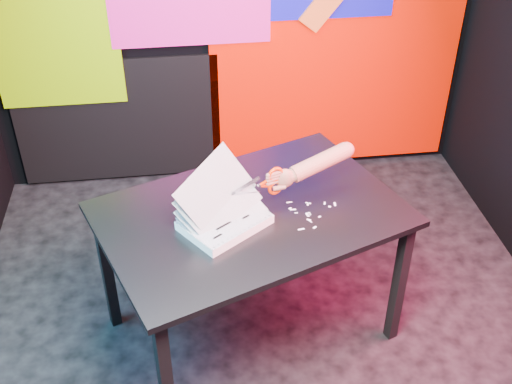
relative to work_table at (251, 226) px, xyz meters
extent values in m
cube|color=#2B2B2D|center=(0.07, -0.02, -0.67)|extent=(3.00, 3.00, 0.01)
cube|color=red|center=(0.72, 1.45, 0.18)|extent=(1.60, 0.02, 1.60)
cube|color=#82C401|center=(-0.98, 1.44, 0.43)|extent=(0.75, 0.02, 1.00)
cube|color=black|center=(-0.68, 1.45, -0.22)|extent=(1.30, 0.02, 0.85)
cube|color=black|center=(-0.42, -0.57, -0.31)|extent=(0.06, 0.06, 0.72)
cube|color=black|center=(-0.69, 0.13, -0.31)|extent=(0.06, 0.06, 0.72)
cube|color=black|center=(0.69, -0.13, -0.31)|extent=(0.06, 0.06, 0.72)
cube|color=black|center=(0.42, 0.57, -0.31)|extent=(0.06, 0.06, 0.72)
cube|color=black|center=(0.00, 0.00, 0.07)|extent=(1.53, 1.29, 0.03)
cube|color=white|center=(-0.12, -0.09, 0.10)|extent=(0.43, 0.41, 0.04)
cube|color=white|center=(-0.12, -0.09, 0.12)|extent=(0.43, 0.40, 0.00)
cube|color=white|center=(-0.12, -0.09, 0.13)|extent=(0.42, 0.39, 0.11)
cube|color=white|center=(-0.13, -0.07, 0.15)|extent=(0.41, 0.36, 0.18)
cube|color=white|center=(-0.14, -0.06, 0.20)|extent=(0.39, 0.32, 0.26)
cube|color=white|center=(-0.15, -0.04, 0.24)|extent=(0.37, 0.28, 0.30)
cylinder|color=#313133|center=(-0.18, -0.27, 0.12)|extent=(0.01, 0.01, 0.00)
cylinder|color=#313133|center=(-0.16, -0.26, 0.12)|extent=(0.01, 0.01, 0.00)
cylinder|color=#313133|center=(-0.14, -0.24, 0.12)|extent=(0.01, 0.01, 0.00)
cylinder|color=#313133|center=(-0.13, -0.23, 0.12)|extent=(0.01, 0.01, 0.00)
cylinder|color=#313133|center=(-0.11, -0.21, 0.12)|extent=(0.01, 0.01, 0.00)
cylinder|color=#313133|center=(-0.09, -0.20, 0.12)|extent=(0.01, 0.01, 0.00)
cylinder|color=#313133|center=(-0.07, -0.19, 0.12)|extent=(0.01, 0.01, 0.00)
cylinder|color=#313133|center=(-0.05, -0.17, 0.12)|extent=(0.01, 0.01, 0.00)
cylinder|color=#313133|center=(-0.03, -0.16, 0.12)|extent=(0.01, 0.01, 0.00)
cylinder|color=#313133|center=(-0.01, -0.15, 0.12)|extent=(0.01, 0.01, 0.00)
cylinder|color=#313133|center=(0.01, -0.13, 0.12)|extent=(0.01, 0.01, 0.00)
cylinder|color=#313133|center=(0.03, -0.12, 0.12)|extent=(0.01, 0.01, 0.00)
cylinder|color=#313133|center=(0.05, -0.10, 0.12)|extent=(0.01, 0.01, 0.00)
cylinder|color=#313133|center=(0.07, -0.09, 0.12)|extent=(0.01, 0.01, 0.00)
cylinder|color=#313133|center=(-0.32, -0.08, 0.12)|extent=(0.01, 0.01, 0.00)
cylinder|color=#313133|center=(-0.30, -0.07, 0.12)|extent=(0.01, 0.01, 0.00)
cylinder|color=#313133|center=(-0.28, -0.05, 0.12)|extent=(0.01, 0.01, 0.00)
cylinder|color=#313133|center=(-0.26, -0.04, 0.12)|extent=(0.01, 0.01, 0.00)
cylinder|color=#313133|center=(-0.24, -0.03, 0.12)|extent=(0.01, 0.01, 0.00)
cylinder|color=#313133|center=(-0.22, -0.01, 0.12)|extent=(0.01, 0.01, 0.00)
cylinder|color=#313133|center=(-0.20, 0.00, 0.12)|extent=(0.01, 0.01, 0.00)
cylinder|color=#313133|center=(-0.18, 0.01, 0.12)|extent=(0.01, 0.01, 0.00)
cylinder|color=#313133|center=(-0.16, 0.03, 0.12)|extent=(0.01, 0.01, 0.00)
cylinder|color=#313133|center=(-0.14, 0.04, 0.12)|extent=(0.01, 0.01, 0.00)
cylinder|color=#313133|center=(-0.12, 0.06, 0.12)|extent=(0.01, 0.01, 0.00)
cylinder|color=#313133|center=(-0.10, 0.07, 0.12)|extent=(0.01, 0.01, 0.00)
cylinder|color=#313133|center=(-0.08, 0.08, 0.12)|extent=(0.01, 0.01, 0.00)
cylinder|color=#313133|center=(-0.06, 0.10, 0.12)|extent=(0.01, 0.01, 0.00)
cube|color=black|center=(-0.22, -0.10, 0.12)|extent=(0.06, 0.05, 0.00)
cube|color=black|center=(-0.12, -0.05, 0.12)|extent=(0.04, 0.04, 0.00)
cube|color=black|center=(-0.13, -0.14, 0.12)|extent=(0.07, 0.06, 0.00)
cube|color=black|center=(-0.03, -0.09, 0.12)|extent=(0.04, 0.03, 0.00)
cube|color=black|center=(-0.16, -0.20, 0.12)|extent=(0.04, 0.04, 0.00)
cube|color=silver|center=(-0.02, -0.01, 0.23)|extent=(0.13, 0.05, 0.06)
cube|color=silver|center=(-0.02, -0.01, 0.19)|extent=(0.13, 0.05, 0.06)
cylinder|color=silver|center=(0.04, 0.02, 0.21)|extent=(0.02, 0.02, 0.01)
cube|color=red|center=(0.06, 0.02, 0.20)|extent=(0.05, 0.03, 0.02)
cube|color=red|center=(0.06, 0.02, 0.21)|extent=(0.05, 0.03, 0.02)
torus|color=red|center=(0.11, 0.04, 0.24)|extent=(0.07, 0.04, 0.07)
torus|color=red|center=(0.11, 0.04, 0.17)|extent=(0.07, 0.04, 0.07)
ellipsoid|color=#9C654C|center=(0.16, 0.06, 0.21)|extent=(0.09, 0.05, 0.09)
cylinder|color=#9C654C|center=(0.11, 0.04, 0.20)|extent=(0.07, 0.04, 0.02)
cylinder|color=#9C654C|center=(0.11, 0.04, 0.22)|extent=(0.07, 0.04, 0.02)
cylinder|color=#9C654C|center=(0.11, 0.04, 0.23)|extent=(0.06, 0.04, 0.02)
cylinder|color=#9C654C|center=(0.11, 0.04, 0.25)|extent=(0.06, 0.03, 0.02)
cylinder|color=#9C654C|center=(0.13, 0.04, 0.17)|extent=(0.06, 0.03, 0.03)
cylinder|color=#9C654C|center=(0.20, 0.07, 0.21)|extent=(0.07, 0.08, 0.06)
cylinder|color=#9C654C|center=(0.33, 0.12, 0.24)|extent=(0.30, 0.17, 0.13)
sphere|color=#9C654C|center=(0.46, 0.17, 0.26)|extent=(0.07, 0.07, 0.07)
cube|color=white|center=(0.34, 0.02, 0.08)|extent=(0.01, 0.02, 0.00)
cube|color=white|center=(0.24, -0.06, 0.08)|extent=(0.01, 0.03, 0.00)
cube|color=white|center=(0.26, -0.15, 0.08)|extent=(0.02, 0.02, 0.00)
cube|color=white|center=(0.25, -0.05, 0.08)|extent=(0.01, 0.02, 0.00)
cube|color=white|center=(0.26, 0.02, 0.08)|extent=(0.02, 0.02, 0.00)
cube|color=white|center=(0.18, 0.00, 0.08)|extent=(0.02, 0.02, 0.00)
cube|color=white|center=(0.25, -0.10, 0.08)|extent=(0.01, 0.02, 0.00)
cube|color=white|center=(0.20, -0.04, 0.08)|extent=(0.01, 0.00, 0.00)
cube|color=white|center=(0.27, 0.03, 0.08)|extent=(0.03, 0.02, 0.00)
cube|color=white|center=(0.35, -0.01, 0.08)|extent=(0.01, 0.01, 0.00)
cube|color=white|center=(0.29, -0.08, 0.08)|extent=(0.02, 0.01, 0.00)
cube|color=white|center=(0.19, -0.01, 0.08)|extent=(0.03, 0.01, 0.00)
cube|color=white|center=(0.38, 0.01, 0.08)|extent=(0.01, 0.03, 0.00)
cube|color=white|center=(0.25, -0.05, 0.08)|extent=(0.02, 0.02, 0.00)
cube|color=white|center=(0.20, -0.15, 0.08)|extent=(0.03, 0.01, 0.00)
cube|color=white|center=(0.18, 0.05, 0.08)|extent=(0.03, 0.01, 0.00)
cube|color=white|center=(0.24, -0.09, 0.08)|extent=(0.02, 0.02, 0.00)
camera|label=1|loc=(-0.27, -2.25, 1.80)|focal=45.00mm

